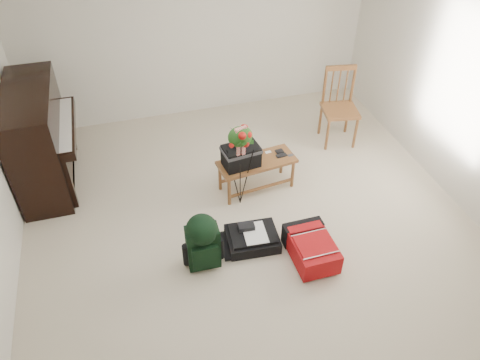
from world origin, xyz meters
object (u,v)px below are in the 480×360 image
object	(u,v)px
green_backpack	(203,239)
flower_stand	(240,167)
piano	(41,140)
red_suitcase	(310,245)
bench	(246,157)
black_duffel	(252,238)
dining_chair	(339,108)

from	to	relation	value
green_backpack	flower_stand	xyz separation A→B (m)	(0.62, 0.80, 0.18)
piano	red_suitcase	size ratio (longest dim) A/B	2.39
bench	red_suitcase	world-z (taller)	bench
black_duffel	flower_stand	bearing A→B (deg)	89.56
black_duffel	green_backpack	size ratio (longest dim) A/B	0.88
bench	black_duffel	world-z (taller)	bench
bench	dining_chair	xyz separation A→B (m)	(1.54, 0.71, 0.00)
dining_chair	flower_stand	distance (m)	1.91
bench	black_duffel	bearing A→B (deg)	-108.99
bench	flower_stand	distance (m)	0.25
green_backpack	dining_chair	bearing A→B (deg)	38.64
piano	dining_chair	distance (m)	3.85
piano	flower_stand	world-z (taller)	piano
red_suitcase	black_duffel	distance (m)	0.63
piano	bench	size ratio (longest dim) A/B	1.53
bench	dining_chair	size ratio (longest dim) A/B	0.93
piano	black_duffel	size ratio (longest dim) A/B	2.58
red_suitcase	piano	bearing A→B (deg)	141.23
piano	black_duffel	world-z (taller)	piano
bench	green_backpack	size ratio (longest dim) A/B	1.48
black_duffel	green_backpack	bearing A→B (deg)	-162.24
dining_chair	green_backpack	bearing A→B (deg)	-133.45
red_suitcase	flower_stand	world-z (taller)	flower_stand
piano	bench	xyz separation A→B (m)	(2.31, -0.88, -0.09)
bench	black_duffel	xyz separation A→B (m)	(-0.18, -0.88, -0.43)
red_suitcase	green_backpack	size ratio (longest dim) A/B	0.95
red_suitcase	flower_stand	xyz separation A→B (m)	(-0.48, 0.98, 0.40)
dining_chair	black_duffel	world-z (taller)	dining_chair
black_duffel	flower_stand	world-z (taller)	flower_stand
bench	piano	bearing A→B (deg)	151.95
black_duffel	dining_chair	bearing A→B (deg)	47.13
green_backpack	black_duffel	bearing A→B (deg)	14.99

